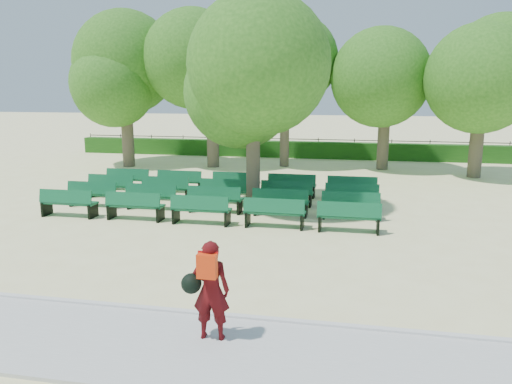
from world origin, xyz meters
The scene contains 9 objects.
ground centered at (0.00, 0.00, 0.00)m, with size 120.00×120.00×0.00m, color #F2EAA0.
paving centered at (0.00, -7.40, 0.03)m, with size 30.00×2.20×0.06m, color beige.
curb centered at (0.00, -6.25, 0.05)m, with size 30.00×0.12×0.10m, color silver.
hedge centered at (0.00, 14.00, 0.45)m, with size 26.00×0.70×0.90m, color #1D5215.
fence centered at (0.00, 14.40, 0.00)m, with size 26.00×0.10×1.02m, color black, non-canonical shape.
tree_line centered at (0.00, 10.00, 0.00)m, with size 21.80×6.80×7.04m, color #36731E, non-canonical shape.
bench_array centered at (-1.17, 1.57, 0.09)m, with size 1.73×0.67×1.07m.
tree_among centered at (-0.07, 1.36, 3.96)m, with size 4.18×4.18×5.86m.
person centered at (0.99, -7.02, 0.86)m, with size 0.74×0.45×1.55m.
Camera 1 is at (3.06, -13.78, 3.81)m, focal length 35.00 mm.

